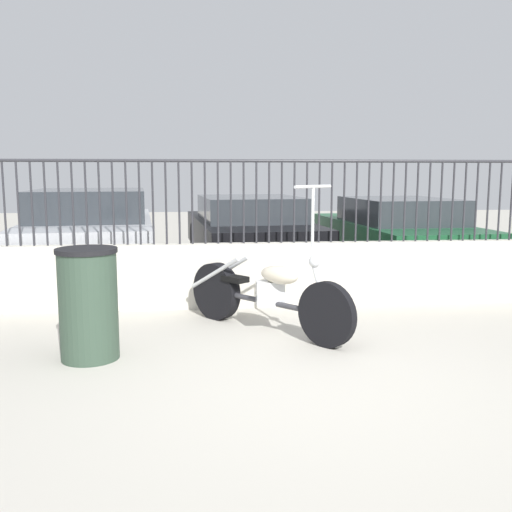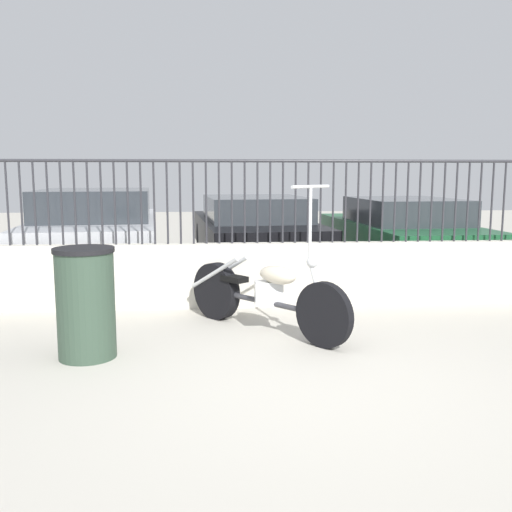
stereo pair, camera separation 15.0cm
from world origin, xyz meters
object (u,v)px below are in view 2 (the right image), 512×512
Objects in this scene: motorcycle_dark_grey at (257,293)px; car_silver at (97,231)px; car_green at (401,232)px; car_black at (254,230)px; trash_bin at (86,303)px.

motorcycle_dark_grey reaches higher than car_silver.
motorcycle_dark_grey is at bearing -152.41° from car_silver.
car_silver reaches higher than car_green.
car_black is 2.52m from car_green.
trash_bin is at bearing 154.75° from car_black.
car_black is 1.09× the size of car_green.
motorcycle_dark_grey is 0.37× the size of car_black.
car_silver is (-2.31, 3.52, 0.31)m from motorcycle_dark_grey.
trash_bin is at bearing -103.98° from motorcycle_dark_grey.
motorcycle_dark_grey is at bearing 139.70° from car_green.
motorcycle_dark_grey is at bearing 171.39° from car_black.
car_black is (0.26, 4.18, 0.25)m from motorcycle_dark_grey.
car_silver is 0.99× the size of car_black.
car_silver is at bearing 99.45° from car_black.
motorcycle_dark_grey is 4.49m from car_green.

